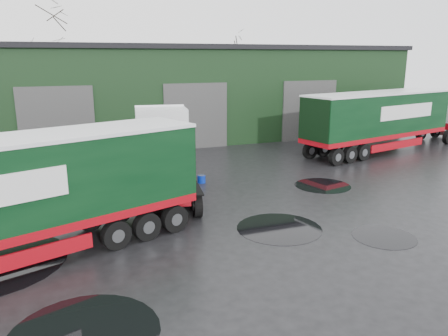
# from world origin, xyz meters

# --- Properties ---
(ground) EXTENTS (100.00, 100.00, 0.00)m
(ground) POSITION_xyz_m (0.00, 0.00, 0.00)
(ground) COLOR black
(warehouse) EXTENTS (32.40, 12.40, 6.30)m
(warehouse) POSITION_xyz_m (2.00, 20.00, 3.16)
(warehouse) COLOR black
(warehouse) RESTS_ON ground
(hero_tractor) EXTENTS (3.25, 6.01, 3.55)m
(hero_tractor) POSITION_xyz_m (-2.18, 4.50, 1.77)
(hero_tractor) COLOR #09401A
(hero_tractor) RESTS_ON ground
(trailer_left) EXTENTS (11.46, 5.97, 3.52)m
(trailer_left) POSITION_xyz_m (-7.50, 0.63, 1.76)
(trailer_left) COLOR silver
(trailer_left) RESTS_ON ground
(lorry_right) EXTENTS (13.87, 5.36, 3.60)m
(lorry_right) POSITION_xyz_m (11.66, 9.00, 1.80)
(lorry_right) COLOR silver
(lorry_right) RESTS_ON ground
(wash_bucket) EXTENTS (0.38, 0.38, 0.34)m
(wash_bucket) POSITION_xyz_m (-0.09, 6.48, 0.17)
(wash_bucket) COLOR #0724A2
(wash_bucket) RESTS_ON ground
(tree_back_a) EXTENTS (4.40, 4.40, 9.50)m
(tree_back_a) POSITION_xyz_m (-6.00, 30.00, 4.75)
(tree_back_a) COLOR black
(tree_back_a) RESTS_ON ground
(tree_back_b) EXTENTS (4.40, 4.40, 7.50)m
(tree_back_b) POSITION_xyz_m (10.00, 30.00, 3.75)
(tree_back_b) COLOR black
(tree_back_b) RESTS_ON ground
(puddle_0) EXTENTS (3.15, 3.15, 0.01)m
(puddle_0) POSITION_xyz_m (-5.79, -3.32, 0.00)
(puddle_0) COLOR black
(puddle_0) RESTS_ON ground
(puddle_1) EXTENTS (2.46, 2.46, 0.01)m
(puddle_1) POSITION_xyz_m (4.79, 4.13, 0.00)
(puddle_1) COLOR black
(puddle_1) RESTS_ON ground
(puddle_3) EXTENTS (1.99, 1.99, 0.01)m
(puddle_3) POSITION_xyz_m (3.43, -1.44, 0.00)
(puddle_3) COLOR black
(puddle_3) RESTS_ON ground
(puddle_4) EXTENTS (2.83, 2.83, 0.01)m
(puddle_4) POSITION_xyz_m (0.66, 0.38, 0.00)
(puddle_4) COLOR black
(puddle_4) RESTS_ON ground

